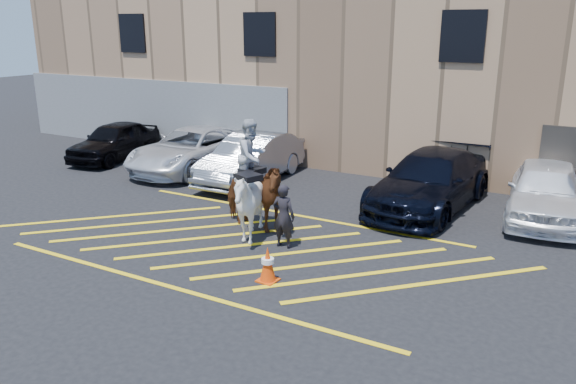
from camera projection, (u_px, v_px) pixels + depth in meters
The scene contains 12 objects.
ground at pixel (251, 241), 13.29m from camera, with size 90.00×90.00×0.00m, color black.
car_black_suv at pixel (115, 141), 21.24m from camera, with size 1.68×4.18×1.42m, color black.
car_white_pickup at pixel (192, 149), 19.67m from camera, with size 2.43×5.27×1.46m, color silver.
car_silver_sedan at pixel (252, 158), 18.20m from camera, with size 1.63×4.66×1.54m, color gray.
car_blue_suv at pixel (430, 181), 15.54m from camera, with size 2.18×5.36×1.56m, color black.
car_white_suv at pixel (545, 191), 14.63m from camera, with size 1.81×4.49×1.53m, color white.
handler at pixel (284, 216), 12.76m from camera, with size 0.55×0.36×1.50m, color black.
warehouse at pixel (412, 58), 22.29m from camera, with size 32.42×10.20×7.30m.
hatching_zone at pixel (244, 245), 13.03m from camera, with size 12.60×5.12×0.01m.
mounted_bay at pixel (252, 186), 13.79m from camera, with size 2.23×1.29×2.78m.
saddled_white at pixel (249, 205), 13.13m from camera, with size 1.91×2.01×1.75m.
traffic_cone at pixel (268, 264), 11.13m from camera, with size 0.41×0.41×0.73m.
Camera 1 is at (6.79, -10.41, 4.92)m, focal length 35.00 mm.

